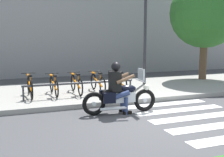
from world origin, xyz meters
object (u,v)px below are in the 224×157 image
bicycle_1 (54,85)px  bicycle_2 (76,84)px  motorcycle (120,97)px  bicycle_0 (30,86)px  street_lamp (145,21)px  tree_near_rack (205,13)px  bicycle_3 (98,83)px  bicycle_4 (118,81)px  bike_rack (80,84)px  rider (118,84)px

bicycle_1 → bicycle_2: (0.79, -0.00, 0.00)m
motorcycle → bicycle_0: 3.34m
bicycle_2 → motorcycle: bearing=-75.5°
street_lamp → tree_near_rack: bearing=6.9°
bicycle_0 → bicycle_3: size_ratio=1.03×
bicycle_4 → bike_rack: bearing=-160.6°
bicycle_1 → tree_near_rack: 7.88m
motorcycle → street_lamp: bearing=53.9°
motorcycle → tree_near_rack: 7.51m
motorcycle → tree_near_rack: tree_near_rack is taller
bicycle_0 → street_lamp: (4.74, 0.96, 2.30)m
bicycle_2 → street_lamp: street_lamp is taller
bicycle_2 → bike_rack: size_ratio=0.44×
bicycle_2 → tree_near_rack: tree_near_rack is taller
motorcycle → bicycle_4: (0.93, 2.49, 0.03)m
motorcycle → tree_near_rack: size_ratio=0.44×
motorcycle → bicycle_3: 2.49m
rider → bike_rack: bearing=106.4°
bicycle_3 → rider: bearing=-95.1°
bicycle_3 → bicycle_1: bearing=180.0°
bicycle_3 → street_lamp: 3.45m
bicycle_2 → bicycle_1: bearing=180.0°
bicycle_0 → street_lamp: street_lamp is taller
bicycle_4 → bicycle_3: bearing=180.0°
rider → bike_rack: (-0.57, 1.93, -0.26)m
bicycle_3 → bicycle_4: size_ratio=1.03×
rider → bicycle_3: bearing=84.9°
rider → street_lamp: 4.74m
rider → bicycle_4: bearing=67.9°
motorcycle → bicycle_1: 2.87m
rider → bicycle_3: 2.52m
rider → bicycle_3: (0.22, 2.48, -0.34)m
bicycle_2 → bike_rack: bicycle_2 is taller
bicycle_3 → bike_rack: bicycle_3 is taller
motorcycle → bicycle_2: size_ratio=1.29×
bicycle_4 → street_lamp: street_lamp is taller
tree_near_rack → bicycle_3: bearing=-166.5°
tree_near_rack → rider: bearing=-146.9°
bicycle_0 → bicycle_1: bearing=0.1°
bicycle_0 → bicycle_3: bicycle_0 is taller
motorcycle → bicycle_2: 2.57m
motorcycle → street_lamp: street_lamp is taller
motorcycle → tree_near_rack: (5.83, 3.85, 2.77)m
bicycle_1 → tree_near_rack: bearing=10.6°
bicycle_2 → bike_rack: (0.00, -0.56, 0.08)m
bicycle_4 → bicycle_2: bearing=180.0°
street_lamp → motorcycle: bearing=-126.1°
bicycle_4 → street_lamp: 2.96m
bicycle_0 → bicycle_2: bicycle_0 is taller
bicycle_1 → bike_rack: 0.97m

